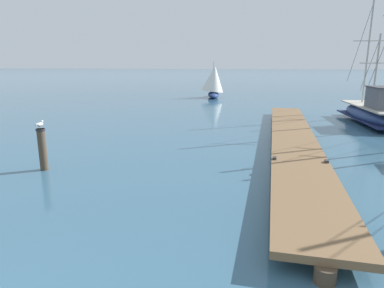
{
  "coord_description": "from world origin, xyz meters",
  "views": [
    {
      "loc": [
        3.78,
        -1.24,
        3.52
      ],
      "look_at": [
        2.21,
        7.37,
        1.4
      ],
      "focal_mm": 31.53,
      "sensor_mm": 36.0,
      "label": 1
    }
  ],
  "objects_px": {
    "fishing_boat_1": "(374,112)",
    "perched_seagull": "(40,124)",
    "distant_sailboat": "(214,81)",
    "mooring_piling": "(42,148)"
  },
  "relations": [
    {
      "from": "fishing_boat_1",
      "to": "perched_seagull",
      "type": "height_order",
      "value": "fishing_boat_1"
    },
    {
      "from": "fishing_boat_1",
      "to": "perched_seagull",
      "type": "distance_m",
      "value": 18.01
    },
    {
      "from": "distant_sailboat",
      "to": "perched_seagull",
      "type": "bearing_deg",
      "value": -96.3
    },
    {
      "from": "perched_seagull",
      "to": "distant_sailboat",
      "type": "bearing_deg",
      "value": 83.7
    },
    {
      "from": "distant_sailboat",
      "to": "fishing_boat_1",
      "type": "bearing_deg",
      "value": -50.71
    },
    {
      "from": "fishing_boat_1",
      "to": "distant_sailboat",
      "type": "distance_m",
      "value": 17.55
    },
    {
      "from": "fishing_boat_1",
      "to": "distant_sailboat",
      "type": "xyz_separation_m",
      "value": [
        -11.1,
        13.57,
        0.92
      ]
    },
    {
      "from": "perched_seagull",
      "to": "distant_sailboat",
      "type": "relative_size",
      "value": 0.08
    },
    {
      "from": "mooring_piling",
      "to": "distant_sailboat",
      "type": "xyz_separation_m",
      "value": [
        2.76,
        25.02,
        0.9
      ]
    },
    {
      "from": "fishing_boat_1",
      "to": "distant_sailboat",
      "type": "relative_size",
      "value": 1.97
    }
  ]
}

